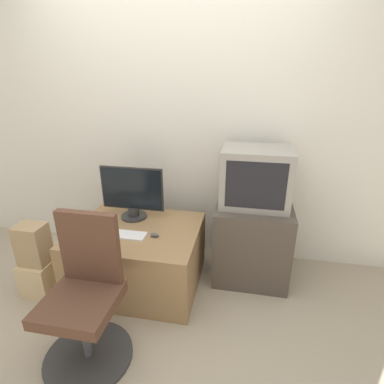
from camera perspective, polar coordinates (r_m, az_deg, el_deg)
name	(u,v)px	position (r m, az deg, el deg)	size (l,w,h in m)	color
ground_plane	(134,354)	(2.19, -10.98, -28.11)	(12.00, 12.00, 0.00)	tan
wall_back	(179,117)	(2.70, -2.54, 14.12)	(4.40, 0.05, 2.60)	silver
desk	(138,256)	(2.56, -10.16, -11.91)	(0.99, 0.80, 0.51)	#937047
side_stand	(252,240)	(2.63, 11.29, -9.02)	(0.61, 0.55, 0.66)	#4C4238
main_monitor	(132,193)	(2.53, -11.32, -0.26)	(0.54, 0.22, 0.45)	#2D2D2D
keyboard	(123,235)	(2.36, -12.98, -7.91)	(0.35, 0.13, 0.01)	white
mouse	(155,235)	(2.29, -7.11, -8.12)	(0.06, 0.04, 0.03)	#4C4C51
crt_tv	(256,177)	(2.41, 12.01, 2.79)	(0.54, 0.41, 0.46)	gray
office_chair	(86,304)	(2.01, -19.60, -19.50)	(0.54, 0.54, 0.93)	#333333
cardboard_box_lower	(40,276)	(2.79, -26.95, -14.10)	(0.23, 0.24, 0.27)	#D1B27F
cardboard_box_upper	(33,244)	(2.64, -28.05, -8.79)	(0.22, 0.17, 0.32)	#A3845B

